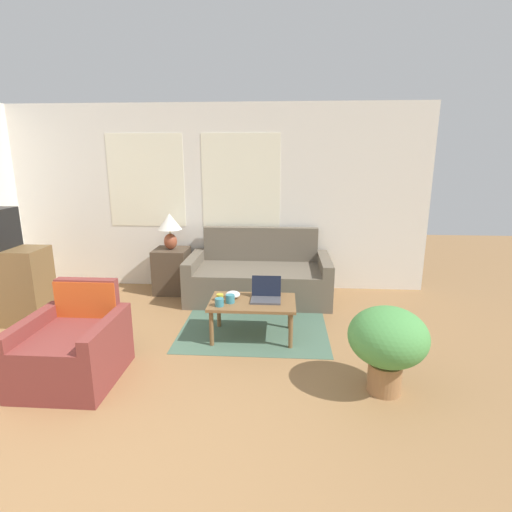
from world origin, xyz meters
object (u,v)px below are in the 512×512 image
snack_bowl (233,295)px  cup_white (220,297)px  table_lamp (170,226)px  cup_navy (230,299)px  armchair (75,349)px  couch (259,278)px  potted_plant (388,340)px  laptop (266,295)px  cup_yellow (219,302)px  coffee_table (253,305)px

snack_bowl → cup_white: bearing=-144.7°
table_lamp → cup_navy: table_lamp is taller
armchair → table_lamp: (0.23, 2.29, 0.69)m
couch → potted_plant: 2.49m
armchair → cup_white: size_ratio=11.35×
laptop → cup_yellow: laptop is taller
armchair → table_lamp: 2.40m
laptop → cup_yellow: (-0.47, -0.22, -0.01)m
coffee_table → potted_plant: 1.50m
couch → snack_bowl: size_ratio=12.09×
table_lamp → laptop: table_lamp is taller
table_lamp → laptop: bearing=-43.9°
armchair → cup_yellow: bearing=32.5°
couch → armchair: size_ratio=2.27×
potted_plant → armchair: bearing=178.9°
armchair → snack_bowl: armchair is taller
couch → cup_navy: (-0.22, -1.31, 0.18)m
cup_navy → cup_yellow: size_ratio=1.03×
table_lamp → potted_plant: 3.40m
cup_white → snack_bowl: 0.15m
couch → armchair: bearing=-124.6°
cup_navy → snack_bowl: size_ratio=0.59×
cup_navy → cup_white: bearing=154.0°
table_lamp → potted_plant: table_lamp is taller
potted_plant → cup_navy: bearing=147.4°
coffee_table → laptop: 0.18m
table_lamp → potted_plant: bearing=-44.1°
coffee_table → snack_bowl: (-0.22, 0.08, 0.08)m
table_lamp → cup_navy: (1.02, -1.45, -0.50)m
laptop → table_lamp: bearing=136.1°
cup_navy → cup_white: (-0.12, 0.06, -0.01)m
armchair → laptop: (1.62, 0.96, 0.20)m
coffee_table → laptop: bearing=20.4°
couch → snack_bowl: bearing=-100.4°
table_lamp → cup_white: size_ratio=6.82×
cup_yellow → cup_navy: bearing=45.9°
laptop → cup_navy: (-0.37, -0.12, -0.01)m
cup_yellow → snack_bowl: cup_yellow is taller
coffee_table → cup_yellow: 0.38m
couch → cup_white: 1.30m
coffee_table → cup_navy: size_ratio=9.73×
table_lamp → potted_plant: size_ratio=0.69×
snack_bowl → potted_plant: potted_plant is taller
laptop → potted_plant: potted_plant is taller
cup_yellow → cup_white: (-0.02, 0.16, -0.01)m
table_lamp → coffee_table: size_ratio=0.55×
couch → cup_yellow: 1.45m
table_lamp → laptop: 1.99m
laptop → coffee_table: bearing=-159.6°
table_lamp → potted_plant: (2.41, -2.34, -0.49)m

